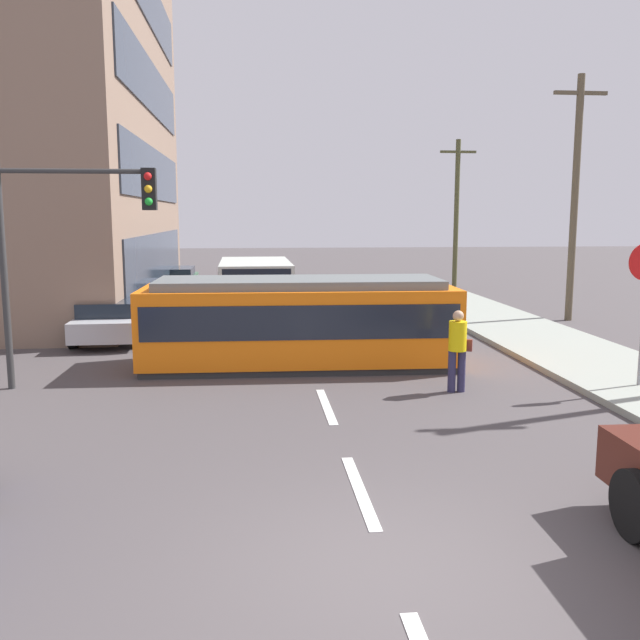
{
  "coord_description": "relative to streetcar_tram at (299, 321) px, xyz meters",
  "views": [
    {
      "loc": [
        -1.36,
        -6.35,
        3.55
      ],
      "look_at": [
        0.14,
        8.58,
        1.25
      ],
      "focal_mm": 38.3,
      "sensor_mm": 36.0,
      "label": 1
    }
  ],
  "objects": [
    {
      "name": "parked_sedan_far",
      "position": [
        -5.0,
        9.62,
        -0.46
      ],
      "size": [
        2.0,
        4.12,
        1.19
      ],
      "color": "beige",
      "rests_on": "ground"
    },
    {
      "name": "traffic_light_mast",
      "position": [
        -4.79,
        -1.62,
        2.2
      ],
      "size": [
        3.16,
        0.33,
        4.63
      ],
      "color": "#333333",
      "rests_on": "ground"
    },
    {
      "name": "pedestrian_crossing",
      "position": [
        3.01,
        -2.78,
        -0.14
      ],
      "size": [
        0.51,
        0.36,
        1.67
      ],
      "color": "#2D294B",
      "rests_on": "ground"
    },
    {
      "name": "lane_stripe_1",
      "position": [
        0.26,
        -7.58,
        -1.08
      ],
      "size": [
        0.16,
        2.4,
        0.01
      ],
      "primitive_type": "cube",
      "color": "silver",
      "rests_on": "ground"
    },
    {
      "name": "utility_pole_mid",
      "position": [
        9.68,
        6.22,
        3.16
      ],
      "size": [
        1.8,
        0.24,
        8.11
      ],
      "color": "brown",
      "rests_on": "ground"
    },
    {
      "name": "lane_stripe_4",
      "position": [
        0.26,
        12.0,
        -1.08
      ],
      "size": [
        0.16,
        2.4,
        0.01
      ],
      "primitive_type": "cube",
      "color": "silver",
      "rests_on": "ground"
    },
    {
      "name": "city_bus",
      "position": [
        -0.98,
        9.05,
        0.01
      ],
      "size": [
        2.61,
        5.42,
        1.91
      ],
      "color": "#B9BFB4",
      "rests_on": "ground"
    },
    {
      "name": "lane_stripe_3",
      "position": [
        0.26,
        6.0,
        -1.08
      ],
      "size": [
        0.16,
        2.4,
        0.01
      ],
      "primitive_type": "cube",
      "color": "silver",
      "rests_on": "ground"
    },
    {
      "name": "streetcar_tram",
      "position": [
        0.0,
        0.0,
        0.0
      ],
      "size": [
        7.38,
        2.69,
        2.09
      ],
      "color": "orange",
      "rests_on": "ground"
    },
    {
      "name": "lane_stripe_2",
      "position": [
        0.26,
        -3.58,
        -1.08
      ],
      "size": [
        0.16,
        2.4,
        0.01
      ],
      "primitive_type": "cube",
      "color": "silver",
      "rests_on": "ground"
    },
    {
      "name": "ground_plane",
      "position": [
        0.26,
        0.42,
        -1.08
      ],
      "size": [
        120.0,
        120.0,
        0.0
      ],
      "primitive_type": "plane",
      "color": "#4B4546"
    },
    {
      "name": "parked_sedan_mid",
      "position": [
        -5.07,
        3.96,
        -0.46
      ],
      "size": [
        2.05,
        4.33,
        1.19
      ],
      "color": "#B5B8BD",
      "rests_on": "ground"
    },
    {
      "name": "parked_sedan_furthest",
      "position": [
        -4.63,
        16.03,
        -0.46
      ],
      "size": [
        2.02,
        4.56,
        1.19
      ],
      "color": "#345F3E",
      "rests_on": "ground"
    },
    {
      "name": "utility_pole_far",
      "position": [
        9.1,
        17.61,
        2.72
      ],
      "size": [
        1.8,
        0.24,
        7.26
      ],
      "color": "#4E4E2E",
      "rests_on": "ground"
    }
  ]
}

